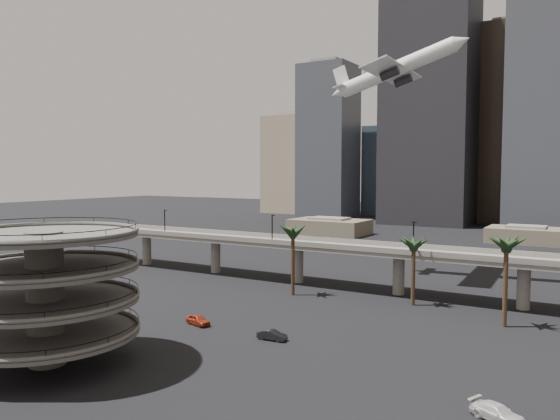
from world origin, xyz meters
The scene contains 10 objects.
ground centered at (0.00, 0.00, 0.00)m, with size 700.00×700.00×0.00m, color black.
parking_ramp centered at (-13.00, -4.00, 9.84)m, with size 22.20×22.20×17.35m.
overpass centered at (0.00, 55.00, 7.34)m, with size 130.00×9.30×14.70m.
palm_trees centered at (14.02, 44.65, 11.43)m, with size 42.40×10.40×14.00m.
low_buildings centered at (6.89, 142.30, 2.86)m, with size 135.00×27.50×6.80m.
skyline centered at (15.11, 217.08, 44.70)m, with size 269.00×86.00×122.23m.
airborne_jet centered at (3.87, 72.05, 45.81)m, with size 31.62×28.13×12.76m.
car_a centered at (-8.33, 18.83, 0.77)m, with size 1.82×4.53×1.54m, color #9E2F16.
car_b centered at (5.37, 18.30, 0.70)m, with size 1.48×4.26×1.40m, color black.
car_c centered at (36.65, 8.25, 0.78)m, with size 2.18×5.37×1.56m, color silver.
Camera 1 is at (44.82, -44.90, 23.39)m, focal length 35.00 mm.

